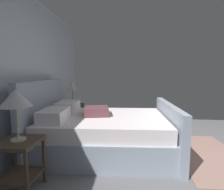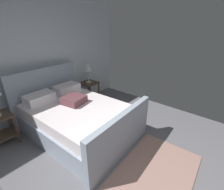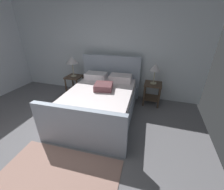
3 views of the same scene
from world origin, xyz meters
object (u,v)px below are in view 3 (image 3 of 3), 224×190
table_lamp_right (155,68)px  nightstand_left (75,82)px  bed (100,101)px  table_lamp_left (72,60)px  nightstand_right (152,90)px

table_lamp_right → nightstand_left: bearing=-176.9°
bed → table_lamp_left: (-1.13, 0.75, 0.71)m
nightstand_left → nightstand_right: bearing=3.1°
bed → nightstand_right: bearing=37.6°
nightstand_right → table_lamp_left: (-2.27, -0.12, 0.66)m
bed → table_lamp_left: size_ratio=4.08×
bed → table_lamp_right: 1.58m
nightstand_left → table_lamp_left: size_ratio=1.05×
bed → table_lamp_right: bed is taller
table_lamp_right → bed: bearing=-142.4°
table_lamp_right → nightstand_left: (-2.27, -0.12, -0.61)m
table_lamp_right → table_lamp_left: (-2.27, -0.12, 0.05)m
table_lamp_left → table_lamp_right: bearing=3.1°
nightstand_right → nightstand_left: same height
bed → nightstand_left: bearing=146.3°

